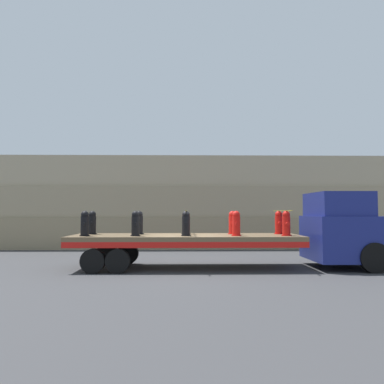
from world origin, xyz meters
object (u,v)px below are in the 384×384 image
fire_hydrant_black_far_0 (92,223)px  fire_hydrant_black_far_2 (186,223)px  fire_hydrant_black_near_2 (186,224)px  fire_hydrant_red_near_4 (286,224)px  fire_hydrant_black_near_1 (135,224)px  fire_hydrant_red_far_3 (232,223)px  fire_hydrant_red_near_3 (236,224)px  fire_hydrant_black_near_0 (85,224)px  truck_cab (346,230)px  fire_hydrant_black_far_1 (139,223)px  flatbed_trailer (172,241)px  fire_hydrant_red_far_4 (279,223)px

fire_hydrant_black_far_0 → fire_hydrant_black_far_2: bearing=0.0°
fire_hydrant_black_near_2 → fire_hydrant_red_near_4: bearing=0.0°
fire_hydrant_black_near_1 → fire_hydrant_black_far_2: size_ratio=1.00×
fire_hydrant_red_far_3 → fire_hydrant_black_far_0: bearing=180.0°
fire_hydrant_black_far_2 → fire_hydrant_red_near_3: (1.79, -1.07, 0.00)m
fire_hydrant_red_far_3 → fire_hydrant_red_near_4: same height
fire_hydrant_black_near_0 → fire_hydrant_red_near_4: same height
fire_hydrant_black_near_0 → fire_hydrant_red_far_3: bearing=11.2°
truck_cab → fire_hydrant_black_far_1: size_ratio=3.13×
fire_hydrant_black_far_1 → fire_hydrant_black_near_2: 2.09m
flatbed_trailer → fire_hydrant_red_near_4: bearing=-7.4°
truck_cab → fire_hydrant_red_near_3: size_ratio=3.13×
fire_hydrant_black_far_2 → fire_hydrant_red_near_4: same height
fire_hydrant_black_near_1 → fire_hydrant_black_far_2: same height
fire_hydrant_red_far_3 → fire_hydrant_red_far_4: same height
fire_hydrant_black_near_0 → fire_hydrant_black_near_1: 1.79m
fire_hydrant_black_near_2 → fire_hydrant_black_far_2: bearing=90.0°
fire_hydrant_black_far_0 → fire_hydrant_red_near_4: 7.24m
truck_cab → flatbed_trailer: truck_cab is taller
truck_cab → fire_hydrant_black_near_0: size_ratio=3.13×
flatbed_trailer → fire_hydrant_black_near_2: 0.99m
fire_hydrant_black_far_2 → fire_hydrant_red_far_4: same height
fire_hydrant_black_far_1 → fire_hydrant_red_far_4: 5.37m
flatbed_trailer → fire_hydrant_black_far_0: bearing=170.2°
truck_cab → fire_hydrant_black_near_2: bearing=-174.9°
fire_hydrant_black_far_2 → fire_hydrant_red_far_3: bearing=0.0°
fire_hydrant_black_far_0 → fire_hydrant_red_near_4: same height
flatbed_trailer → fire_hydrant_black_far_2: size_ratio=9.42×
fire_hydrant_black_near_0 → fire_hydrant_black_far_2: bearing=16.6°
fire_hydrant_black_near_0 → fire_hydrant_red_far_3: 5.48m
fire_hydrant_black_near_1 → fire_hydrant_black_far_1: size_ratio=1.00×
flatbed_trailer → fire_hydrant_black_far_0: (-3.08, 0.53, 0.66)m
fire_hydrant_black_near_0 → fire_hydrant_red_near_4: (7.16, 0.00, 0.00)m
fire_hydrant_red_far_3 → flatbed_trailer: bearing=-166.9°
flatbed_trailer → fire_hydrant_red_near_3: fire_hydrant_red_near_3 is taller
fire_hydrant_red_far_4 → fire_hydrant_red_far_3: bearing=180.0°
fire_hydrant_black_near_0 → fire_hydrant_black_far_1: bearing=30.8°
fire_hydrant_black_far_0 → truck_cab: bearing=-3.2°
fire_hydrant_black_far_0 → fire_hydrant_black_near_2: bearing=-16.6°
fire_hydrant_red_far_3 → fire_hydrant_red_near_4: 2.09m
fire_hydrant_red_far_4 → fire_hydrant_black_near_1: bearing=-168.8°
truck_cab → fire_hydrant_red_near_4: bearing=-167.3°
fire_hydrant_black_near_0 → fire_hydrant_red_far_4: (7.16, 1.07, 0.00)m
fire_hydrant_black_near_0 → fire_hydrant_black_far_2: 3.74m
fire_hydrant_black_near_2 → fire_hydrant_red_near_3: (1.79, 0.00, 0.00)m
flatbed_trailer → fire_hydrant_black_near_1: fire_hydrant_black_near_1 is taller
fire_hydrant_red_near_3 → fire_hydrant_red_near_4: same height
fire_hydrant_black_far_0 → fire_hydrant_red_far_3: (5.37, 0.00, 0.00)m
fire_hydrant_black_far_0 → fire_hydrant_black_near_2: size_ratio=1.00×
fire_hydrant_red_near_3 → fire_hydrant_red_far_3: size_ratio=1.00×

